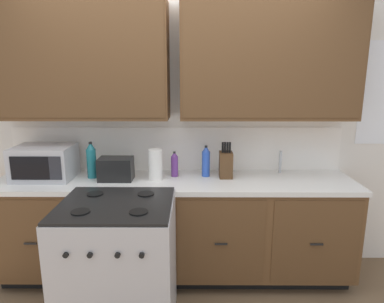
{
  "coord_description": "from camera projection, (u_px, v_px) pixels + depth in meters",
  "views": [
    {
      "loc": [
        0.16,
        -2.44,
        1.78
      ],
      "look_at": [
        0.15,
        0.27,
        1.15
      ],
      "focal_mm": 31.81,
      "sensor_mm": 36.0,
      "label": 1
    }
  ],
  "objects": [
    {
      "name": "toaster",
      "position": [
        116.0,
        169.0,
        2.84
      ],
      "size": [
        0.28,
        0.18,
        0.19
      ],
      "color": "black",
      "rests_on": "counter_run"
    },
    {
      "name": "stove_range",
      "position": [
        119.0,
        267.0,
        2.36
      ],
      "size": [
        0.76,
        0.68,
        0.95
      ],
      "color": "#B7B7BC",
      "rests_on": "ground_plane"
    },
    {
      "name": "knife_block",
      "position": [
        226.0,
        164.0,
        2.91
      ],
      "size": [
        0.11,
        0.14,
        0.31
      ],
      "color": "#52361E",
      "rests_on": "counter_run"
    },
    {
      "name": "bottle_blue",
      "position": [
        206.0,
        161.0,
        2.94
      ],
      "size": [
        0.07,
        0.07,
        0.27
      ],
      "color": "blue",
      "rests_on": "counter_run"
    },
    {
      "name": "wall_unit",
      "position": [
        175.0,
        89.0,
        2.9
      ],
      "size": [
        4.19,
        0.4,
        2.46
      ],
      "color": "white",
      "rests_on": "ground_plane"
    },
    {
      "name": "microwave",
      "position": [
        44.0,
        162.0,
        2.88
      ],
      "size": [
        0.48,
        0.37,
        0.28
      ],
      "color": "#B7B7BC",
      "rests_on": "counter_run"
    },
    {
      "name": "paper_towel_roll",
      "position": [
        155.0,
        165.0,
        2.84
      ],
      "size": [
        0.12,
        0.12,
        0.26
      ],
      "primitive_type": "cylinder",
      "color": "white",
      "rests_on": "counter_run"
    },
    {
      "name": "counter_run",
      "position": [
        176.0,
        227.0,
        2.97
      ],
      "size": [
        3.02,
        0.64,
        0.9
      ],
      "color": "black",
      "rests_on": "ground_plane"
    },
    {
      "name": "bottle_teal",
      "position": [
        91.0,
        160.0,
        2.89
      ],
      "size": [
        0.08,
        0.08,
        0.31
      ],
      "color": "#1E707A",
      "rests_on": "counter_run"
    },
    {
      "name": "ground_plane",
      "position": [
        174.0,
        296.0,
        2.78
      ],
      "size": [
        8.0,
        8.0,
        0.0
      ],
      "primitive_type": "plane",
      "color": "brown"
    },
    {
      "name": "bottle_violet",
      "position": [
        175.0,
        164.0,
        2.94
      ],
      "size": [
        0.06,
        0.06,
        0.22
      ],
      "color": "#663384",
      "rests_on": "counter_run"
    },
    {
      "name": "sink_faucet",
      "position": [
        280.0,
        162.0,
        3.05
      ],
      "size": [
        0.02,
        0.02,
        0.2
      ],
      "primitive_type": "cylinder",
      "color": "#B2B5BA",
      "rests_on": "counter_run"
    }
  ]
}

